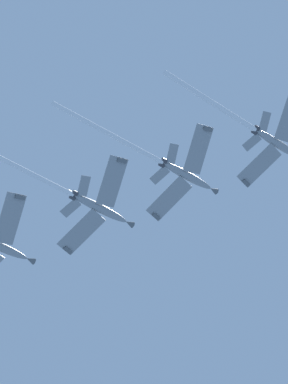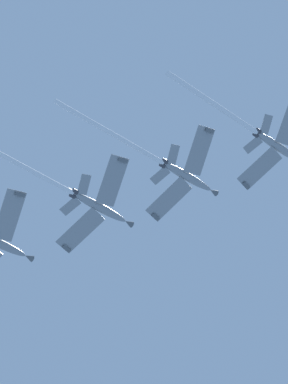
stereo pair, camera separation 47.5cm
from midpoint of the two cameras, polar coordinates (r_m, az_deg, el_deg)
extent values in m
ellipsoid|color=gray|center=(170.11, 8.50, 2.90)|extent=(7.43, 10.41, 6.64)
ellipsoid|color=black|center=(171.84, 8.87, 2.64)|extent=(2.40, 2.99, 2.07)
cube|color=gray|center=(169.53, 7.36, 1.52)|extent=(9.58, 5.98, 1.81)
cube|color=#595E60|center=(169.54, 6.51, 0.42)|extent=(1.19, 1.80, 0.92)
cube|color=gray|center=(167.17, 6.93, 3.03)|extent=(3.91, 2.53, 0.96)
cube|color=gray|center=(167.27, 7.79, 4.33)|extent=(3.59, 3.84, 0.96)
cube|color=#595E60|center=(168.47, 7.17, 3.79)|extent=(1.98, 2.97, 3.58)
cylinder|color=#38383D|center=(166.66, 7.10, 3.67)|extent=(1.35, 1.49, 1.17)
cylinder|color=#38383D|center=(166.68, 7.27, 3.92)|extent=(1.35, 1.49, 1.17)
cylinder|color=white|center=(160.45, 4.39, 5.68)|extent=(11.85, 17.83, 11.04)
ellipsoid|color=gray|center=(163.90, 2.70, 1.00)|extent=(7.62, 10.36, 6.52)
cone|color=#595E60|center=(167.50, 4.39, 0.03)|extent=(2.09, 2.30, 1.78)
ellipsoid|color=black|center=(165.51, 3.15, 0.76)|extent=(2.44, 2.98, 2.04)
cube|color=gray|center=(163.82, 1.52, -0.46)|extent=(9.59, 6.14, 1.77)
cube|color=#595E60|center=(164.21, 0.67, -1.62)|extent=(1.22, 1.81, 0.90)
cube|color=gray|center=(163.14, 3.49, 2.68)|extent=(8.52, 8.88, 1.77)
cube|color=#595E60|center=(163.01, 4.16, 3.96)|extent=(1.70, 1.64, 0.90)
cube|color=gray|center=(161.50, 0.96, 1.06)|extent=(3.92, 2.59, 0.94)
cube|color=gray|center=(161.20, 1.81, 2.43)|extent=(3.56, 3.87, 0.94)
cube|color=#595E60|center=(162.64, 1.24, 1.87)|extent=(2.02, 2.92, 3.57)
cylinder|color=#38383D|center=(160.88, 1.10, 1.72)|extent=(1.36, 1.48, 1.16)
cylinder|color=#38383D|center=(160.82, 1.27, 1.99)|extent=(1.36, 1.48, 1.16)
cylinder|color=white|center=(155.11, -2.24, 3.81)|extent=(12.93, 18.86, 11.45)
ellipsoid|color=gray|center=(157.79, -2.95, -0.99)|extent=(7.48, 10.47, 6.43)
cone|color=#595E60|center=(160.97, -1.08, -2.00)|extent=(2.07, 2.30, 1.78)
ellipsoid|color=black|center=(159.29, -2.43, -1.23)|extent=(2.41, 2.99, 2.03)
cube|color=gray|center=(158.19, -4.19, -2.48)|extent=(9.59, 6.02, 1.74)
cube|color=#595E60|center=(158.94, -5.08, -3.64)|extent=(1.20, 1.81, 0.89)
cube|color=gray|center=(156.66, -2.14, 0.74)|extent=(8.61, 8.82, 1.74)
cube|color=#595E60|center=(156.23, -1.43, 2.06)|extent=(1.70, 1.66, 0.89)
cube|color=gray|center=(155.92, -4.84, -0.91)|extent=(3.91, 2.54, 0.93)
cube|color=gray|center=(155.25, -3.95, 0.49)|extent=(3.59, 3.85, 0.93)
cube|color=#595E60|center=(156.90, -4.49, -0.07)|extent=(1.97, 2.94, 3.56)
cylinder|color=#38383D|center=(155.20, -4.71, -0.24)|extent=(1.35, 1.48, 1.15)
cylinder|color=#38383D|center=(155.07, -4.53, 0.04)|extent=(1.35, 1.48, 1.15)
cylinder|color=white|center=(150.15, -8.47, 1.98)|extent=(12.99, 19.68, 11.58)
cone|color=#595E60|center=(158.49, -7.50, -4.17)|extent=(2.08, 2.31, 1.80)
ellipsoid|color=black|center=(157.05, -8.92, -3.43)|extent=(2.41, 2.98, 2.08)
cube|color=gray|center=(154.09, -8.73, -1.48)|extent=(8.57, 8.81, 1.82)
cube|color=#595E60|center=(153.29, -8.04, -0.14)|extent=(1.69, 1.65, 0.93)
camera|label=1|loc=(0.24, 89.92, -0.69)|focal=83.05mm
camera|label=2|loc=(0.24, -90.08, 0.69)|focal=83.05mm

